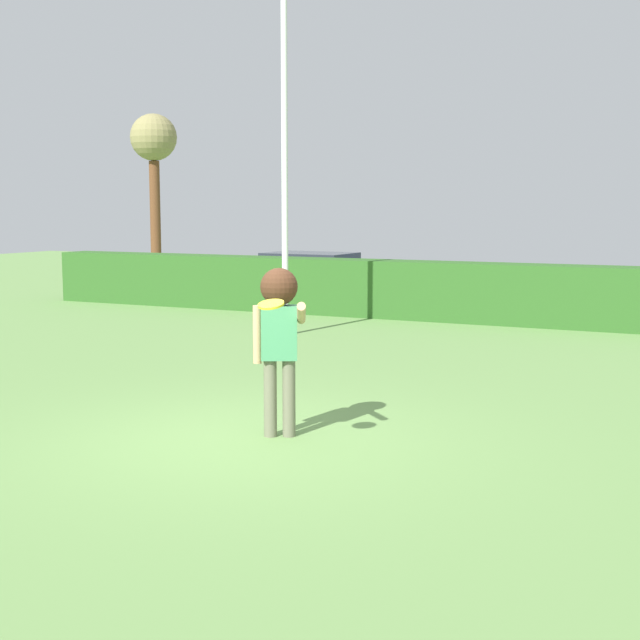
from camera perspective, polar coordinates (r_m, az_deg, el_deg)
name	(u,v)px	position (r m, az deg, el deg)	size (l,w,h in m)	color
ground_plane	(251,439)	(9.71, -4.38, -7.52)	(60.00, 60.00, 0.00)	#658E4A
person	(279,325)	(9.57, -2.60, -0.32)	(0.77, 0.64, 1.82)	#6A6B54
frisbee	(271,304)	(8.66, -3.12, 0.99)	(0.26, 0.25, 0.09)	yellow
lamppost	(285,143)	(17.18, -2.26, 11.14)	(0.24, 0.24, 6.63)	silver
hedge_row	(502,294)	(19.29, 11.42, 1.64)	(22.93, 0.90, 1.26)	#2C5B21
parked_car_blue	(310,274)	(23.52, -0.64, 2.91)	(4.25, 1.91, 1.25)	#263FA5
bare_elm_tree	(154,146)	(32.96, -10.47, 10.75)	(1.65, 1.65, 5.68)	brown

